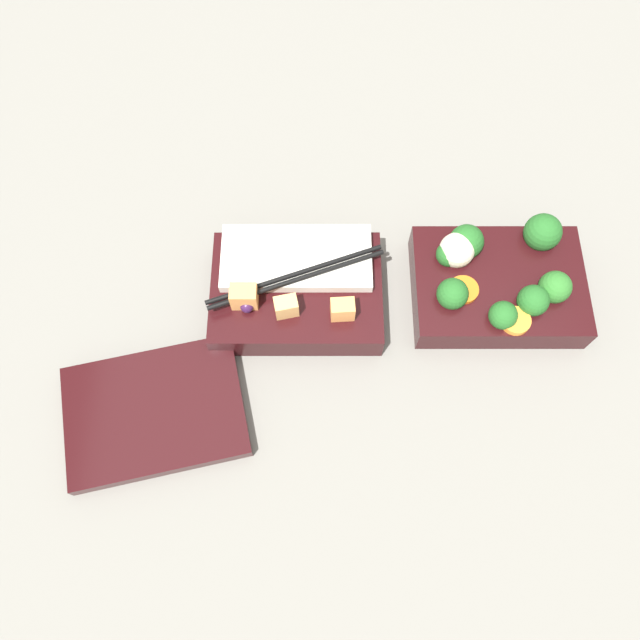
# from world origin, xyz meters

# --- Properties ---
(ground_plane) EXTENTS (3.00, 3.00, 0.00)m
(ground_plane) POSITION_xyz_m (0.00, 0.00, 0.00)
(ground_plane) COLOR slate
(bento_tray_vegetable) EXTENTS (0.18, 0.14, 0.07)m
(bento_tray_vegetable) POSITION_xyz_m (-0.10, -0.01, 0.03)
(bento_tray_vegetable) COLOR black
(bento_tray_vegetable) RESTS_ON ground_plane
(bento_tray_rice) EXTENTS (0.18, 0.13, 0.06)m
(bento_tray_rice) POSITION_xyz_m (0.11, -0.01, 0.02)
(bento_tray_rice) COLOR black
(bento_tray_rice) RESTS_ON ground_plane
(bento_lid) EXTENTS (0.20, 0.16, 0.02)m
(bento_lid) POSITION_xyz_m (0.25, 0.13, 0.01)
(bento_lid) COLOR black
(bento_lid) RESTS_ON ground_plane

